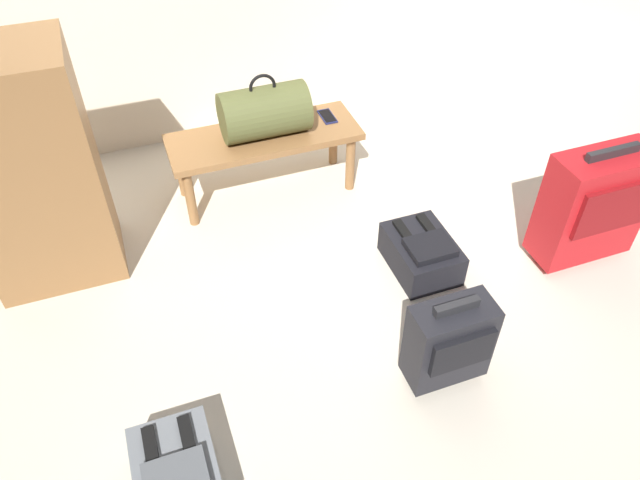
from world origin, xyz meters
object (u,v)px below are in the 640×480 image
cell_phone (327,116)px  backpack_grey (177,476)px  backpack_dark (421,253)px  suitcase_upright_red (593,205)px  duffel_bag_olive (264,112)px  bench (264,143)px  side_cabinet (30,172)px  suitcase_small_charcoal (449,342)px

cell_phone → backpack_grey: cell_phone is taller
cell_phone → backpack_dark: (0.16, -0.87, -0.28)m
suitcase_upright_red → duffel_bag_olive: bearing=141.2°
bench → side_cabinet: side_cabinet is taller
bench → side_cabinet: size_ratio=0.91×
backpack_grey → suitcase_small_charcoal: bearing=5.1°
duffel_bag_olive → side_cabinet: side_cabinet is taller
suitcase_upright_red → suitcase_small_charcoal: suitcase_upright_red is taller
side_cabinet → bench: bearing=10.6°
backpack_grey → side_cabinet: size_ratio=0.35×
duffel_bag_olive → suitcase_small_charcoal: (0.31, -1.44, -0.27)m
backpack_dark → suitcase_upright_red: bearing=-14.3°
bench → cell_phone: bearing=6.6°
backpack_dark → side_cabinet: 1.80m
duffel_bag_olive → suitcase_upright_red: (1.27, -1.02, -0.18)m
suitcase_small_charcoal → backpack_grey: (-1.09, -0.10, -0.15)m
duffel_bag_olive → suitcase_small_charcoal: duffel_bag_olive is taller
backpack_dark → side_cabinet: side_cabinet is taller
cell_phone → side_cabinet: bearing=-170.4°
suitcase_small_charcoal → backpack_dark: bearing=71.1°
cell_phone → bench: bearing=-173.4°
bench → cell_phone: size_ratio=6.94×
suitcase_upright_red → bench: bearing=141.4°
side_cabinet → backpack_dark: bearing=-21.1°
duffel_bag_olive → side_cabinet: (-1.11, -0.20, 0.05)m
duffel_bag_olive → side_cabinet: bearing=-169.5°
bench → suitcase_small_charcoal: (0.32, -1.44, -0.08)m
suitcase_upright_red → suitcase_small_charcoal: bearing=-156.8°
suitcase_small_charcoal → backpack_dark: 0.66m
bench → side_cabinet: 1.14m
bench → duffel_bag_olive: bearing=0.0°
cell_phone → duffel_bag_olive: bearing=-173.2°
duffel_bag_olive → suitcase_upright_red: bearing=-38.8°
duffel_bag_olive → suitcase_small_charcoal: size_ratio=0.96×
backpack_grey → cell_phone: bearing=54.1°
bench → backpack_grey: 1.73m
backpack_grey → backpack_dark: (1.30, 0.70, 0.00)m
cell_phone → suitcase_small_charcoal: 1.49m
side_cabinet → suitcase_small_charcoal: bearing=-41.0°
backpack_grey → backpack_dark: bearing=28.4°
suitcase_small_charcoal → suitcase_upright_red: bearing=23.2°
cell_phone → backpack_dark: 0.93m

